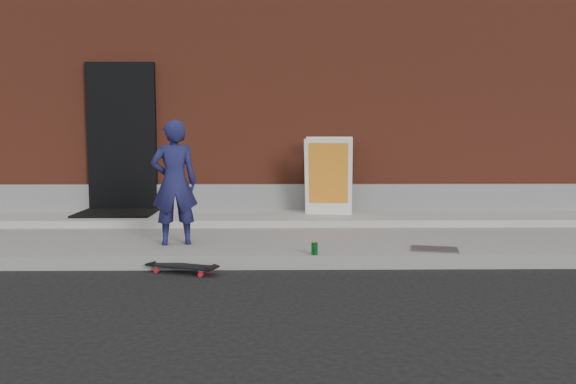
{
  "coord_description": "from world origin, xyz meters",
  "views": [
    {
      "loc": [
        -0.16,
        -5.79,
        1.41
      ],
      "look_at": [
        -0.06,
        0.8,
        0.75
      ],
      "focal_mm": 35.0,
      "sensor_mm": 36.0,
      "label": 1
    }
  ],
  "objects_px": {
    "child": "(174,183)",
    "skateboard": "(182,267)",
    "pizza_sign": "(329,175)",
    "soda_can": "(315,249)"
  },
  "relations": [
    {
      "from": "child",
      "to": "skateboard",
      "type": "xyz_separation_m",
      "value": [
        0.21,
        -0.78,
        -0.8
      ]
    },
    {
      "from": "child",
      "to": "pizza_sign",
      "type": "bearing_deg",
      "value": -148.97
    },
    {
      "from": "soda_can",
      "to": "child",
      "type": "bearing_deg",
      "value": 158.97
    },
    {
      "from": "skateboard",
      "to": "child",
      "type": "bearing_deg",
      "value": 105.01
    },
    {
      "from": "child",
      "to": "pizza_sign",
      "type": "height_order",
      "value": "child"
    },
    {
      "from": "skateboard",
      "to": "pizza_sign",
      "type": "height_order",
      "value": "pizza_sign"
    },
    {
      "from": "skateboard",
      "to": "pizza_sign",
      "type": "distance_m",
      "value": 3.25
    },
    {
      "from": "pizza_sign",
      "to": "skateboard",
      "type": "bearing_deg",
      "value": -123.4
    },
    {
      "from": "skateboard",
      "to": "pizza_sign",
      "type": "bearing_deg",
      "value": 56.6
    },
    {
      "from": "child",
      "to": "soda_can",
      "type": "distance_m",
      "value": 1.82
    }
  ]
}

